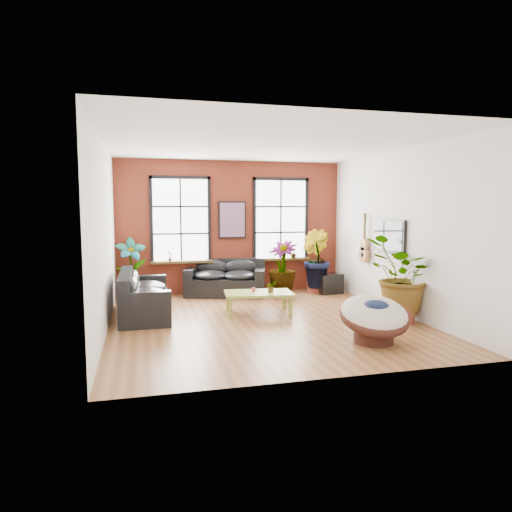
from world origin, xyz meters
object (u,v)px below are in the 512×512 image
at_px(sofa_back, 226,279).
at_px(papasan_chair, 374,317).
at_px(coffee_table, 258,294).
at_px(sofa_left, 142,296).

height_order(sofa_back, papasan_chair, sofa_back).
bearing_deg(sofa_back, papasan_chair, -54.71).
bearing_deg(coffee_table, papasan_chair, -56.72).
distance_m(sofa_left, papasan_chair, 4.80).
bearing_deg(papasan_chair, sofa_back, 115.28).
bearing_deg(sofa_left, papasan_chair, -127.59).
relative_size(sofa_left, coffee_table, 1.57).
xyz_separation_m(sofa_back, papasan_chair, (1.66, -4.80, 0.02)).
bearing_deg(sofa_left, coffee_table, -98.25).
bearing_deg(coffee_table, sofa_back, 103.92).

